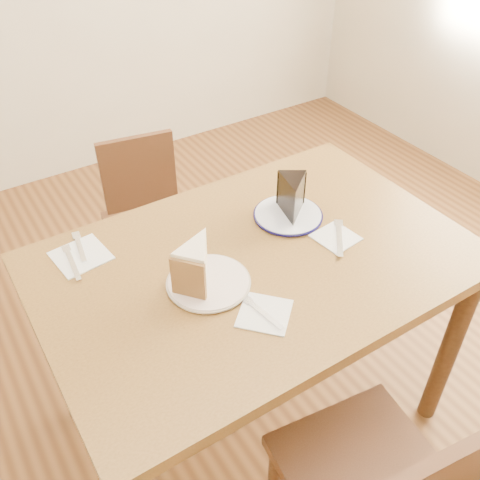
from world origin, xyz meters
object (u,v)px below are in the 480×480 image
table (256,283)px  chair_far (150,220)px  plate_navy (288,215)px  plate_cream (209,282)px  chocolate_cake (293,200)px  carrot_cake (198,262)px

table → chair_far: size_ratio=1.65×
plate_navy → chair_far: bearing=106.8°
plate_cream → chocolate_cake: 0.39m
plate_cream → plate_navy: same height
table → plate_navy: (0.19, 0.11, 0.10)m
table → chocolate_cake: chocolate_cake is taller
carrot_cake → chocolate_cake: size_ratio=1.03×
table → plate_navy: size_ratio=5.91×
plate_cream → chair_far: bearing=78.6°
plate_navy → chocolate_cake: chocolate_cake is taller
plate_cream → plate_navy: size_ratio=1.05×
table → plate_cream: bearing=-172.9°
plate_cream → plate_navy: bearing=19.9°
chair_far → plate_navy: plate_navy is taller
table → plate_navy: plate_navy is taller
table → carrot_cake: bearing=179.5°
chocolate_cake → plate_navy: bearing=-19.2°
chair_far → carrot_cake: carrot_cake is taller
carrot_cake → chocolate_cake: 0.39m
plate_cream → plate_navy: (0.35, 0.13, 0.00)m
table → carrot_cake: 0.25m
chocolate_cake → carrot_cake: bearing=46.8°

